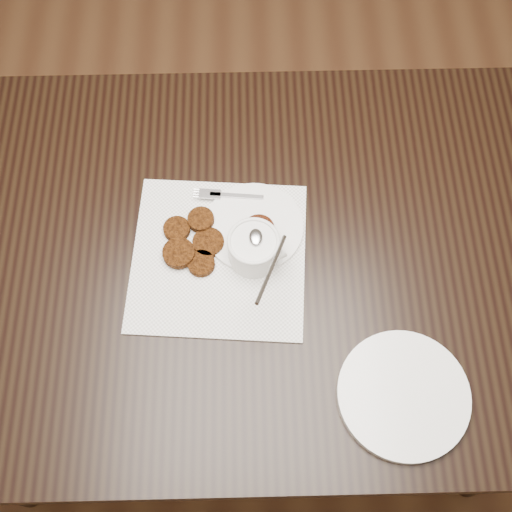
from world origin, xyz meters
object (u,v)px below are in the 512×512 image
(table, at_px, (245,321))
(sauce_ramekin, at_px, (254,240))
(napkin, at_px, (219,257))
(plate_with_patty, at_px, (254,225))
(plate_empty, at_px, (403,395))

(table, xyz_separation_m, sauce_ramekin, (0.02, -0.01, 0.44))
(table, bearing_deg, sauce_ramekin, -24.54)
(napkin, xyz_separation_m, sauce_ramekin, (0.06, -0.00, 0.07))
(napkin, height_order, plate_with_patty, plate_with_patty)
(napkin, distance_m, sauce_ramekin, 0.09)
(table, height_order, napkin, napkin)
(plate_with_patty, relative_size, plate_empty, 0.84)
(table, bearing_deg, plate_with_patty, 64.62)
(napkin, relative_size, plate_with_patty, 1.70)
(plate_with_patty, bearing_deg, sauce_ramekin, -91.29)
(table, bearing_deg, plate_empty, -45.82)
(table, xyz_separation_m, plate_with_patty, (0.02, 0.05, 0.39))
(plate_empty, bearing_deg, table, 134.18)
(table, relative_size, sauce_ramekin, 10.26)
(table, distance_m, sauce_ramekin, 0.44)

